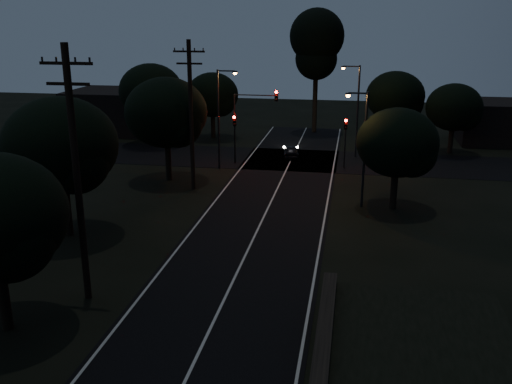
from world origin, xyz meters
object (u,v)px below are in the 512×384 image
(signal_mast, at_px, (254,113))
(streetlight_c, at_px, (362,142))
(streetlight_a, at_px, (221,112))
(utility_pole_mid, at_px, (77,173))
(utility_pole_far, at_px, (191,114))
(car, at_px, (291,151))
(tall_pine, at_px, (317,44))
(signal_right, at_px, (345,134))
(streetlight_b, at_px, (356,105))
(signal_left, at_px, (235,130))

(signal_mast, distance_m, streetlight_c, 13.28)
(streetlight_a, bearing_deg, utility_pole_mid, -91.73)
(utility_pole_far, bearing_deg, car, 61.59)
(streetlight_c, bearing_deg, utility_pole_far, 170.40)
(streetlight_a, bearing_deg, streetlight_c, -35.69)
(utility_pole_far, relative_size, car, 3.21)
(utility_pole_mid, xyz_separation_m, tall_pine, (7.00, 40.00, 3.54))
(signal_right, bearing_deg, streetlight_b, 80.00)
(streetlight_b, bearing_deg, streetlight_c, -87.86)
(streetlight_b, bearing_deg, car, -168.04)
(utility_pole_mid, xyz_separation_m, signal_mast, (3.09, 24.99, -1.40))
(signal_left, bearing_deg, tall_pine, 69.54)
(signal_mast, bearing_deg, streetlight_a, -140.23)
(signal_right, xyz_separation_m, streetlight_a, (-9.91, -1.99, 1.80))
(signal_mast, height_order, streetlight_c, streetlight_c)
(signal_right, xyz_separation_m, signal_mast, (-7.51, 0.00, 1.50))
(utility_pole_mid, height_order, tall_pine, tall_pine)
(car, bearing_deg, tall_pine, -102.84)
(utility_pole_mid, distance_m, signal_mast, 25.22)
(utility_pole_mid, relative_size, signal_mast, 1.76)
(signal_right, height_order, streetlight_b, streetlight_b)
(signal_mast, relative_size, streetlight_c, 0.83)
(utility_pole_mid, distance_m, streetlight_c, 19.15)
(streetlight_a, bearing_deg, signal_right, 11.34)
(streetlight_c, bearing_deg, signal_mast, 131.19)
(streetlight_b, height_order, streetlight_c, streetlight_b)
(signal_right, relative_size, streetlight_c, 0.55)
(utility_pole_mid, bearing_deg, signal_mast, 82.96)
(utility_pole_far, distance_m, signal_mast, 8.64)
(tall_pine, xyz_separation_m, signal_right, (3.60, -15.01, -6.44))
(tall_pine, distance_m, signal_mast, 16.28)
(streetlight_a, xyz_separation_m, car, (5.18, 4.85, -4.08))
(tall_pine, height_order, streetlight_a, tall_pine)
(utility_pole_far, height_order, streetlight_c, utility_pole_far)
(signal_mast, xyz_separation_m, streetlight_b, (8.22, 4.01, 0.30))
(streetlight_c, distance_m, car, 14.66)
(utility_pole_far, distance_m, signal_left, 8.53)
(signal_mast, height_order, streetlight_a, streetlight_a)
(utility_pole_mid, xyz_separation_m, streetlight_b, (11.31, 29.00, -1.10))
(streetlight_a, xyz_separation_m, streetlight_b, (10.61, 6.00, 0.00))
(streetlight_a, relative_size, streetlight_c, 1.07)
(signal_mast, relative_size, streetlight_a, 0.78)
(utility_pole_mid, bearing_deg, signal_right, 67.01)
(car, bearing_deg, streetlight_a, 35.60)
(signal_left, height_order, streetlight_a, streetlight_a)
(utility_pole_mid, relative_size, streetlight_b, 1.38)
(utility_pole_far, xyz_separation_m, tall_pine, (7.00, 23.00, 3.79))
(streetlight_c, bearing_deg, streetlight_a, 144.31)
(utility_pole_far, distance_m, signal_right, 13.53)
(streetlight_b, bearing_deg, utility_pole_mid, -111.30)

